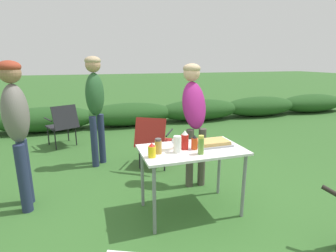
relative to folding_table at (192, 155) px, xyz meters
The scene contains 17 objects.
ground_plane 0.66m from the folding_table, ahead, with size 60.00×60.00×0.00m, color #336028.
shrub_hedge 4.23m from the folding_table, 90.00° to the left, with size 14.40×0.90×0.58m.
folding_table is the anchor object (origin of this frame).
food_tray 0.29m from the folding_table, ahead, with size 0.39×0.25×0.06m.
plate_stack 0.33m from the folding_table, 160.34° to the left, with size 0.24×0.24×0.03m, color white.
mixing_bowl 0.23m from the folding_table, 109.18° to the left, with size 0.20×0.20×0.09m, color silver.
paper_cup_stack 0.25m from the folding_table, 162.64° to the right, with size 0.08×0.08×0.17m, color white.
ketchup_bottle 0.19m from the folding_table, behind, with size 0.08×0.08×0.21m.
spice_jar 0.41m from the folding_table, behind, with size 0.07×0.07×0.16m.
hot_sauce_bottle 0.15m from the folding_table, 48.78° to the right, with size 0.07×0.07×0.16m.
mustard_bottle 0.50m from the folding_table, 166.43° to the right, with size 0.08×0.08×0.14m.
relish_jar 0.25m from the folding_table, 82.36° to the right, with size 0.06×0.06×0.19m.
standing_person_in_navy_coat 0.84m from the folding_table, 65.96° to the left, with size 0.34×0.47×1.62m.
standing_person_in_dark_puffer 1.92m from the folding_table, 159.80° to the left, with size 0.29×0.39×1.66m.
standing_person_with_beanie 1.99m from the folding_table, 117.76° to the left, with size 0.40×0.41×1.72m.
camp_chair_green_behind_table 1.33m from the folding_table, 94.01° to the left, with size 0.70×0.74×0.83m.
camp_chair_near_hedge 3.23m from the folding_table, 117.73° to the left, with size 0.66×0.73×0.83m.
Camera 1 is at (-1.04, -2.45, 1.66)m, focal length 28.00 mm.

